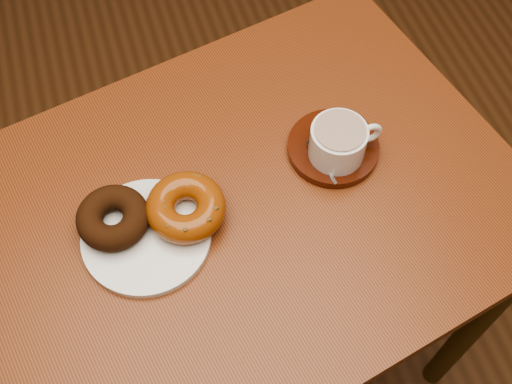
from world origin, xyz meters
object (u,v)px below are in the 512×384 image
object	(u,v)px
donut_plate	(146,236)
coffee_cup	(339,141)
cafe_table	(245,239)
saucer	(333,148)

from	to	relation	value
donut_plate	coffee_cup	size ratio (longest dim) A/B	1.65
cafe_table	coffee_cup	distance (m)	0.25
cafe_table	coffee_cup	xyz separation A→B (m)	(0.17, 0.03, 0.18)
donut_plate	coffee_cup	xyz separation A→B (m)	(0.34, 0.05, 0.04)
donut_plate	saucer	bearing A→B (deg)	11.46
saucer	cafe_table	bearing A→B (deg)	-163.59
cafe_table	saucer	distance (m)	0.23
cafe_table	donut_plate	bearing A→B (deg)	173.80
saucer	coffee_cup	size ratio (longest dim) A/B	1.26
cafe_table	donut_plate	distance (m)	0.22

